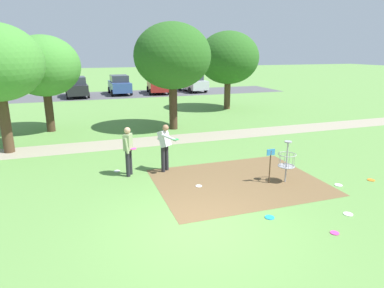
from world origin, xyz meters
name	(u,v)px	position (x,y,z in m)	size (l,w,h in m)	color
ground_plane	(201,229)	(0.00, 0.00, 0.00)	(160.00, 160.00, 0.00)	#5B8942
dirt_tee_pad	(238,182)	(2.21, 2.42, 0.00)	(5.33, 4.16, 0.01)	brown
disc_golf_basket	(285,160)	(3.62, 1.94, 0.75)	(0.98, 0.58, 1.39)	#9E9EA3
player_foreground_watching	(128,149)	(-1.09, 4.19, 0.97)	(0.45, 0.49, 1.71)	#232328
player_throwing	(165,145)	(0.19, 4.20, 0.99)	(0.63, 1.11, 1.71)	#232328
frisbee_near_basket	(338,185)	(5.13, 1.10, 0.01)	(0.24, 0.24, 0.02)	white
frisbee_by_tee	(270,217)	(1.88, -0.06, 0.01)	(0.24, 0.24, 0.02)	#1E93DB
frisbee_mid_grass	(371,180)	(6.48, 1.11, 0.01)	(0.23, 0.23, 0.02)	orange
frisbee_far_left	(117,171)	(-1.47, 4.73, 0.01)	(0.22, 0.22, 0.02)	white
frisbee_far_right	(348,214)	(3.95, -0.58, 0.01)	(0.24, 0.24, 0.02)	white
frisbee_scattered_a	(199,186)	(0.85, 2.48, 0.01)	(0.20, 0.20, 0.02)	white
frisbee_scattered_b	(335,233)	(2.94, -1.23, 0.01)	(0.21, 0.21, 0.02)	#E53D99
tree_near_left	(172,56)	(2.29, 10.55, 3.87)	(4.04, 4.04, 5.61)	#422D1E
tree_mid_left	(44,66)	(-4.07, 12.12, 3.39)	(3.62, 3.62, 4.95)	#422D1E
tree_mid_center	(228,58)	(7.81, 15.58, 3.65)	(4.34, 4.34, 5.51)	#4C3823
parking_lot_strip	(106,95)	(0.00, 26.48, 0.00)	(36.00, 6.00, 0.01)	#4C4C51
parked_car_leftmost	(77,87)	(-2.62, 26.03, 0.92)	(2.12, 4.27, 1.84)	black
parked_car_center_left	(119,85)	(1.38, 26.77, 0.92)	(2.02, 4.22, 1.84)	#2D4784
parked_car_center_right	(158,84)	(5.10, 26.29, 0.92)	(2.33, 4.38, 1.84)	maroon
parked_car_rightmost	(192,83)	(8.87, 26.60, 0.92)	(2.33, 4.38, 1.84)	#B2B7BC
gravel_path	(139,142)	(0.00, 8.36, 0.00)	(40.00, 1.76, 0.00)	gray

